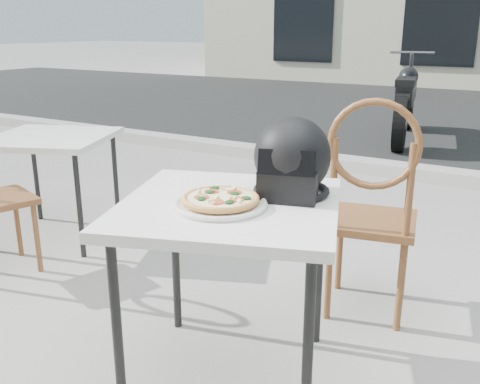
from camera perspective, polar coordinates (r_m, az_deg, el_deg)
The scene contains 9 objects.
ground at distance 2.46m, azimuth 8.95°, elevation -16.14°, with size 80.00×80.00×0.00m, color gray.
curb at distance 5.15m, azimuth 21.40°, elevation 1.53°, with size 30.00×0.25×0.12m, color #AAA99F.
cafe_table_main at distance 1.96m, azimuth -1.13°, elevation -2.88°, with size 0.99×0.99×0.74m.
plate at distance 1.87m, azimuth -2.09°, elevation -1.33°, with size 0.42×0.42×0.02m.
pizza at distance 1.87m, azimuth -2.09°, elevation -0.69°, with size 0.32×0.32×0.03m.
helmet at distance 1.99m, azimuth 5.54°, elevation 3.31°, with size 0.36×0.37×0.30m.
cafe_chair_main at distance 2.51m, azimuth 13.86°, elevation -0.77°, with size 0.48×0.48×1.07m.
cafe_table_side at distance 3.63m, azimuth -19.53°, elevation 4.76°, with size 0.94×0.94×0.69m.
motorcycle at distance 6.96m, azimuth 17.24°, elevation 9.13°, with size 0.62×2.10×1.05m.
Camera 1 is at (0.70, -1.94, 1.34)m, focal length 40.00 mm.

